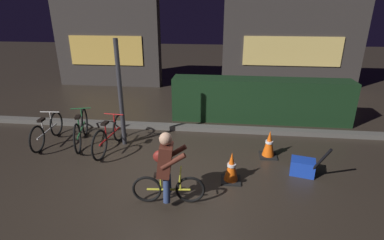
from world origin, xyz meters
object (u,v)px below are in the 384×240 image
street_post (120,94)px  traffic_cone_far (269,144)px  parked_bike_center_left (110,135)px  closed_umbrella (319,163)px  cyclist (166,168)px  blue_crate (302,167)px  traffic_cone_near (231,167)px  parked_bike_leftmost (47,130)px  parked_bike_left_mid (81,129)px

street_post → traffic_cone_far: 3.39m
parked_bike_center_left → closed_umbrella: (4.21, -0.85, 0.04)m
parked_bike_center_left → cyclist: (1.62, -1.72, 0.29)m
blue_crate → cyclist: 2.70m
traffic_cone_near → parked_bike_leftmost: bearing=165.0°
street_post → blue_crate: 4.05m
street_post → parked_bike_left_mid: size_ratio=1.48×
closed_umbrella → cyclist: bearing=-101.6°
parked_bike_leftmost → closed_umbrella: closed_umbrella is taller
parked_bike_left_mid → cyclist: size_ratio=1.30×
traffic_cone_far → cyclist: bearing=-136.1°
parked_bike_left_mid → cyclist: cyclist is taller
parked_bike_left_mid → blue_crate: bearing=-116.6°
parked_bike_leftmost → traffic_cone_near: (4.23, -1.14, -0.04)m
parked_bike_center_left → traffic_cone_near: (2.66, -1.00, -0.06)m
street_post → blue_crate: bearing=-13.3°
parked_bike_left_mid → closed_umbrella: size_ratio=1.91×
traffic_cone_far → blue_crate: (0.56, -0.65, -0.14)m
parked_bike_center_left → traffic_cone_far: (3.46, 0.05, -0.06)m
closed_umbrella → traffic_cone_near: bearing=-114.7°
parked_bike_leftmost → blue_crate: bearing=-101.8°
street_post → parked_bike_left_mid: 1.30m
closed_umbrella → parked_bike_leftmost: bearing=-130.0°
cyclist → parked_bike_leftmost: bearing=144.3°
parked_bike_leftmost → cyclist: cyclist is taller
parked_bike_center_left → blue_crate: 4.07m
parked_bike_center_left → blue_crate: size_ratio=3.70×
blue_crate → traffic_cone_far: bearing=130.6°
parked_bike_left_mid → closed_umbrella: parked_bike_left_mid is taller
street_post → traffic_cone_far: street_post is taller
street_post → cyclist: (1.41, -2.03, -0.57)m
traffic_cone_far → cyclist: size_ratio=0.48×
traffic_cone_far → blue_crate: size_ratio=1.35×
parked_bike_center_left → closed_umbrella: bearing=-96.8°
traffic_cone_far → traffic_cone_near: bearing=-127.3°
street_post → closed_umbrella: bearing=-16.0°
street_post → closed_umbrella: street_post is taller
street_post → closed_umbrella: size_ratio=2.82×
traffic_cone_near → parked_bike_center_left: bearing=159.5°
traffic_cone_near → traffic_cone_far: 1.32m
parked_bike_left_mid → traffic_cone_far: parked_bike_left_mid is taller
traffic_cone_far → blue_crate: bearing=-49.4°
parked_bike_center_left → parked_bike_leftmost: bearing=89.5°
parked_bike_center_left → parked_bike_left_mid: bearing=78.0°
blue_crate → cyclist: cyclist is taller
traffic_cone_near → blue_crate: 1.42m
parked_bike_left_mid → traffic_cone_near: (3.44, -1.23, -0.07)m
traffic_cone_near → parked_bike_left_mid: bearing=160.4°
traffic_cone_far → parked_bike_center_left: bearing=-179.1°
parked_bike_center_left → closed_umbrella: size_ratio=1.92×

